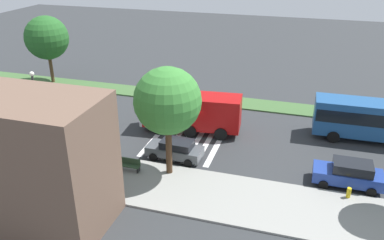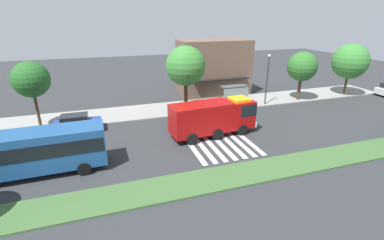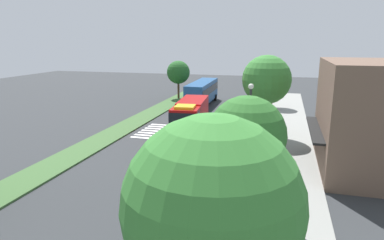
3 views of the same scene
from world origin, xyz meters
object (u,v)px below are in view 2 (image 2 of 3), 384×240
Objects in this scene: fire_truck at (215,116)px; transit_bus at (22,151)px; bench_near_shelter at (206,104)px; street_lamp at (267,76)px; sidewalk_tree_east at (302,67)px; fire_hydrant at (79,121)px; parked_car_mid at (194,111)px; bus_stop_shelter at (235,92)px; parked_car_west at (77,123)px; sidewalk_tree_far_east at (350,61)px; sidewalk_tree_far_west at (31,80)px; sidewalk_tree_west at (186,66)px.

fire_truck reaches higher than transit_bus.
fire_truck is 8.20m from bench_near_shelter.
sidewalk_tree_east reaches higher than street_lamp.
fire_hydrant is (-15.12, -1.07, -0.10)m from bench_near_shelter.
bus_stop_shelter is at bearing 25.20° from parked_car_mid.
street_lamp reaches higher than parked_car_west.
transit_bus is at bearing -166.03° from sidewalk_tree_far_east.
parked_car_mid is 0.63× the size of sidewalk_tree_far_west.
parked_car_mid is 5.33m from sidewalk_tree_west.
parked_car_mid is 24.73m from sidewalk_tree_far_east.
parked_car_mid is 0.66× the size of sidewalk_tree_east.
street_lamp is 26.92m from sidewalk_tree_far_west.
parked_car_west reaches higher than parked_car_mid.
parked_car_mid is 0.55× the size of sidewalk_tree_west.
sidewalk_tree_west is (16.05, 0.00, 0.47)m from sidewalk_tree_far_west.
parked_car_mid is at bearing -7.66° from sidewalk_tree_far_west.
fire_truck is 5.20m from parked_car_mid.
sidewalk_tree_west is at bearing 90.84° from fire_truck.
bus_stop_shelter reaches higher than parked_car_mid.
fire_hydrant is (3.80, -0.50, -4.72)m from sidewalk_tree_far_west.
parked_car_west is 23.37m from street_lamp.
parked_car_mid is 1.25× the size of bus_stop_shelter.
sidewalk_tree_west reaches higher than transit_bus.
fire_truck is 1.12× the size of sidewalk_tree_west.
street_lamp is (10.05, 6.85, 1.99)m from fire_truck.
transit_bus is 3.31× the size of bus_stop_shelter.
sidewalk_tree_west reaches higher than bench_near_shelter.
street_lamp is at bearing -178.33° from sidewalk_tree_far_east.
bench_near_shelter is at bearing -151.27° from transit_bus.
bus_stop_shelter reaches higher than parked_car_west.
parked_car_west is 0.40× the size of transit_bus.
sidewalk_tree_far_west is at bearing 174.59° from parked_car_mid.
sidewalk_tree_far_east is at bearing -1.89° from bus_stop_shelter.
parked_car_west is 6.12m from sidewalk_tree_far_west.
sidewalk_tree_far_east is at bearing 0.00° from sidewalk_tree_east.
sidewalk_tree_east is at bearing 4.55° from parked_car_west.
street_lamp is (26.27, 9.56, 1.91)m from transit_bus.
fire_truck is at bearing -23.29° from sidewalk_tree_far_west.
bus_stop_shelter is (6.08, 7.83, -0.07)m from fire_truck.
bus_stop_shelter is 17.99m from sidewalk_tree_far_east.
street_lamp is at bearing -175.87° from sidewalk_tree_east.
fire_truck is at bearing -82.22° from parked_car_mid.
sidewalk_tree_east is 28.95m from fire_hydrant.
sidewalk_tree_far_west is 40.63m from sidewalk_tree_far_east.
transit_bus is 7.24× the size of bench_near_shelter.
sidewalk_tree_far_west reaches higher than street_lamp.
street_lamp reaches higher than bench_near_shelter.
parked_car_west is 1.76m from fire_hydrant.
parked_car_mid is 17.07m from sidewalk_tree_far_west.
sidewalk_tree_far_east reaches higher than fire_truck.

